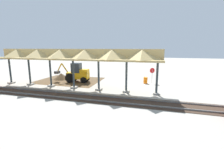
{
  "coord_description": "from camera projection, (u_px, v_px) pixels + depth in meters",
  "views": [
    {
      "loc": [
        -1.6,
        21.23,
        5.02
      ],
      "look_at": [
        3.38,
        2.75,
        1.6
      ],
      "focal_mm": 24.0,
      "sensor_mm": 36.0,
      "label": 1
    }
  ],
  "objects": [
    {
      "name": "backhoe",
      "position": [
        77.0,
        74.0,
        22.17
      ],
      "size": [
        5.29,
        1.97,
        2.82
      ],
      "color": "orange",
      "rests_on": "ground"
    },
    {
      "name": "ground_plane",
      "position": [
        140.0,
        83.0,
        21.47
      ],
      "size": [
        120.0,
        120.0,
        0.0
      ],
      "primitive_type": "plane",
      "color": "#9E998E"
    },
    {
      "name": "stop_sign",
      "position": [
        152.0,
        72.0,
        21.57
      ],
      "size": [
        0.68,
        0.39,
        2.18
      ],
      "color": "gray",
      "rests_on": "ground"
    },
    {
      "name": "rail_tracks",
      "position": [
        133.0,
        102.0,
        14.03
      ],
      "size": [
        60.0,
        2.58,
        0.15
      ],
      "color": "slate",
      "rests_on": "ground"
    },
    {
      "name": "dirt_work_zone",
      "position": [
        69.0,
        80.0,
        23.36
      ],
      "size": [
        9.61,
        7.0,
        0.01
      ],
      "primitive_type": "cube",
      "color": "brown",
      "rests_on": "ground"
    },
    {
      "name": "traffic_barrel",
      "position": [
        145.0,
        80.0,
        21.34
      ],
      "size": [
        0.56,
        0.56,
        0.9
      ],
      "primitive_type": "cylinder",
      "color": "orange",
      "rests_on": "ground"
    },
    {
      "name": "platform_canopy",
      "position": [
        73.0,
        55.0,
        18.18
      ],
      "size": [
        21.15,
        3.2,
        4.9
      ],
      "color": "#9E998E",
      "rests_on": "ground"
    },
    {
      "name": "dirt_mound",
      "position": [
        61.0,
        79.0,
        24.36
      ],
      "size": [
        5.13,
        5.13,
        1.95
      ],
      "primitive_type": "cone",
      "color": "brown",
      "rests_on": "ground"
    }
  ]
}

